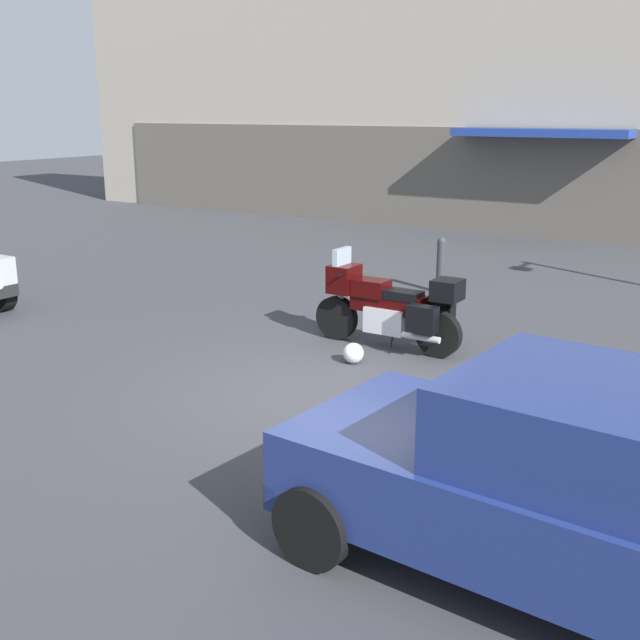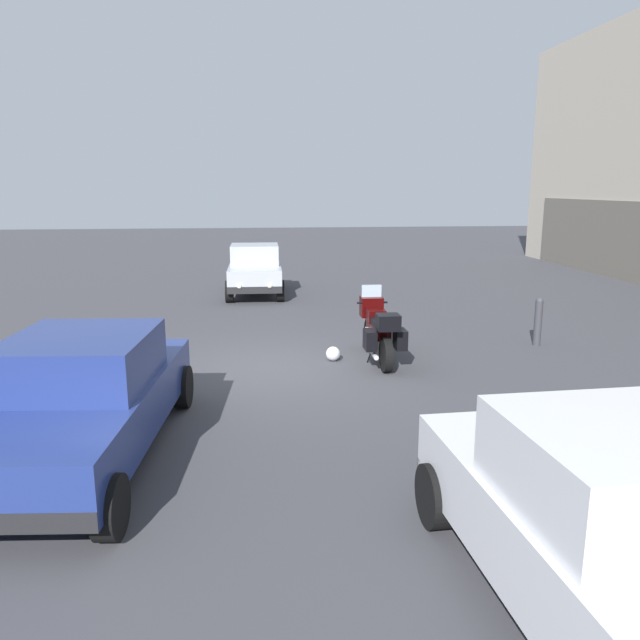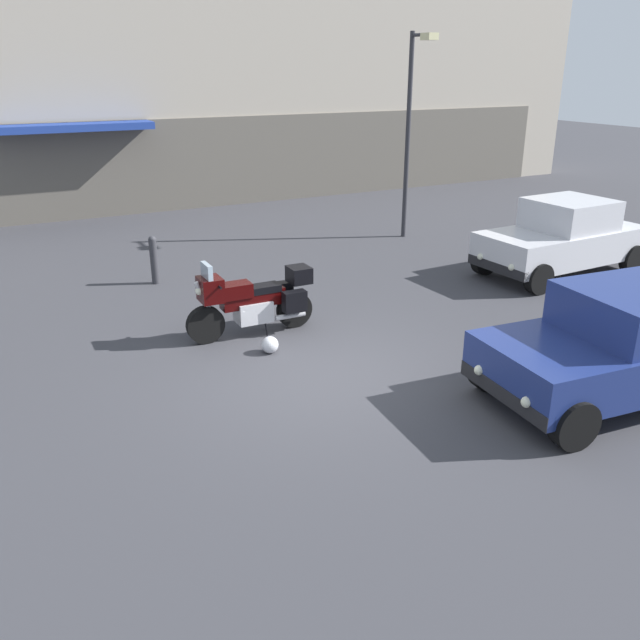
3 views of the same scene
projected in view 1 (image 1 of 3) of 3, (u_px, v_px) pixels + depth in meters
ground_plane at (335, 393)px, 9.30m from camera, size 80.00×80.00×0.00m
building_facade_rear at (625, 55)px, 19.58m from camera, size 35.32×3.40×9.24m
motorcycle at (389, 305)px, 10.92m from camera, size 2.26×0.76×1.36m
helmet at (353, 353)px, 10.38m from camera, size 0.28×0.28×0.28m
car_sedan_far at (602, 495)px, 5.22m from camera, size 4.68×2.25×1.56m
bollard_curbside at (441, 263)px, 14.29m from camera, size 0.16×0.16×1.03m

